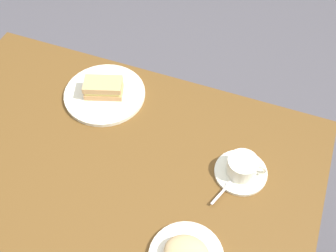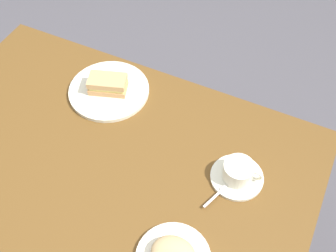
% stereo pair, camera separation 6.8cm
% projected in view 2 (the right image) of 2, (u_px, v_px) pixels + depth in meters
% --- Properties ---
extents(ground_plane, '(6.00, 6.00, 0.00)m').
position_uv_depth(ground_plane, '(125.00, 251.00, 1.92)').
color(ground_plane, '#4C484D').
extents(dining_table, '(1.29, 0.84, 0.75)m').
position_uv_depth(dining_table, '(109.00, 177.00, 1.42)').
color(dining_table, brown).
rests_on(dining_table, ground_plane).
extents(sandwich_plate, '(0.28, 0.28, 0.01)m').
position_uv_depth(sandwich_plate, '(109.00, 90.00, 1.50)').
color(sandwich_plate, beige).
rests_on(sandwich_plate, dining_table).
extents(sandwich_front, '(0.15, 0.11, 0.05)m').
position_uv_depth(sandwich_front, '(108.00, 84.00, 1.47)').
color(sandwich_front, tan).
rests_on(sandwich_front, sandwich_plate).
extents(coffee_saucer, '(0.16, 0.16, 0.01)m').
position_uv_depth(coffee_saucer, '(237.00, 177.00, 1.28)').
color(coffee_saucer, beige).
rests_on(coffee_saucer, dining_table).
extents(coffee_cup, '(0.12, 0.09, 0.06)m').
position_uv_depth(coffee_cup, '(239.00, 171.00, 1.26)').
color(coffee_cup, beige).
rests_on(coffee_cup, coffee_saucer).
extents(spoon, '(0.05, 0.10, 0.01)m').
position_uv_depth(spoon, '(219.00, 193.00, 1.24)').
color(spoon, silver).
rests_on(spoon, coffee_saucer).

